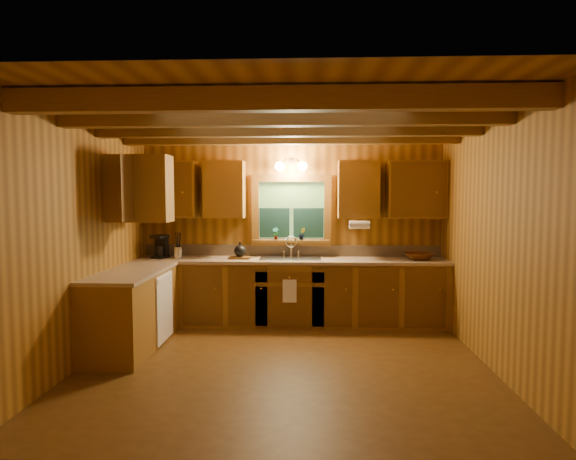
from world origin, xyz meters
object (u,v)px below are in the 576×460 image
at_px(sink, 291,262).
at_px(coffee_maker, 161,247).
at_px(cutting_board, 240,258).
at_px(wicker_basket, 419,256).

relative_size(sink, coffee_maker, 2.59).
distance_m(cutting_board, wicker_basket, 2.41).
bearing_deg(wicker_basket, cutting_board, 179.75).
distance_m(sink, cutting_board, 0.70).
xyz_separation_m(sink, wicker_basket, (1.72, -0.04, 0.09)).
height_order(sink, coffee_maker, coffee_maker).
bearing_deg(cutting_board, wicker_basket, 3.62).
relative_size(coffee_maker, wicker_basket, 0.84).
height_order(cutting_board, wicker_basket, wicker_basket).
xyz_separation_m(sink, coffee_maker, (-1.80, 0.01, 0.20)).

